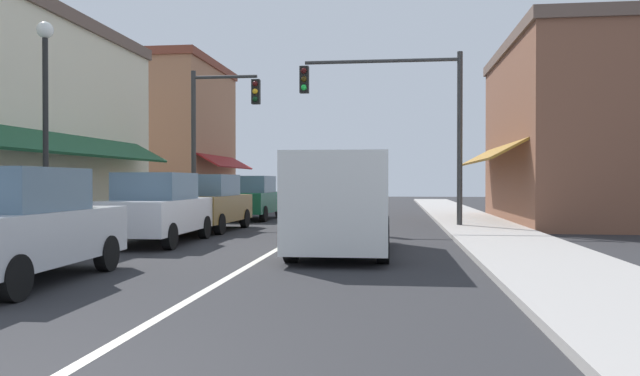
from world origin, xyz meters
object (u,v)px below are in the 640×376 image
parked_car_second_left (157,209)px  van_in_lane (343,200)px  parked_car_nearest_left (16,226)px  parked_car_far_left (253,198)px  street_lamp_left_near (45,98)px  traffic_signal_left_corner (215,123)px  parked_car_third_left (209,203)px  traffic_signal_mast_arm (403,108)px

parked_car_second_left → van_in_lane: size_ratio=0.79×
parked_car_nearest_left → parked_car_far_left: bearing=88.6°
parked_car_far_left → street_lamp_left_near: size_ratio=0.82×
van_in_lane → street_lamp_left_near: bearing=-174.6°
traffic_signal_left_corner → street_lamp_left_near: traffic_signal_left_corner is taller
parked_car_far_left → traffic_signal_left_corner: bearing=-110.9°
parked_car_third_left → street_lamp_left_near: 6.81m
traffic_signal_mast_arm → street_lamp_left_near: bearing=-134.6°
parked_car_nearest_left → traffic_signal_mast_arm: traffic_signal_mast_arm is taller
parked_car_second_left → traffic_signal_left_corner: bearing=94.7°
traffic_signal_left_corner → street_lamp_left_near: size_ratio=1.13×
van_in_lane → street_lamp_left_near: 6.88m
parked_car_third_left → traffic_signal_mast_arm: bearing=18.9°
parked_car_nearest_left → traffic_signal_mast_arm: size_ratio=0.71×
parked_car_third_left → street_lamp_left_near: street_lamp_left_near is taller
parked_car_nearest_left → parked_car_third_left: size_ratio=1.00×
van_in_lane → traffic_signal_left_corner: (-5.52, 8.80, 2.56)m
parked_car_second_left → parked_car_far_left: (0.16, 9.57, 0.00)m
parked_car_far_left → van_in_lane: van_in_lane is taller
van_in_lane → traffic_signal_mast_arm: traffic_signal_mast_arm is taller
street_lamp_left_near → parked_car_nearest_left: bearing=-64.2°
parked_car_nearest_left → van_in_lane: size_ratio=0.80×
parked_car_second_left → van_in_lane: van_in_lane is taller
parked_car_nearest_left → parked_car_far_left: same height
parked_car_second_left → street_lamp_left_near: 3.68m
parked_car_nearest_left → traffic_signal_left_corner: (-0.92, 13.36, 2.83)m
parked_car_second_left → parked_car_far_left: size_ratio=1.00×
van_in_lane → traffic_signal_mast_arm: (1.40, 7.28, 2.85)m
parked_car_nearest_left → van_in_lane: (4.60, 4.56, 0.27)m
van_in_lane → street_lamp_left_near: street_lamp_left_near is taller
parked_car_second_left → parked_car_third_left: (0.07, 3.98, 0.00)m
parked_car_third_left → parked_car_far_left: same height
parked_car_second_left → street_lamp_left_near: bearing=-130.1°
parked_car_nearest_left → street_lamp_left_near: street_lamp_left_near is taller
parked_car_far_left → street_lamp_left_near: 12.08m
parked_car_nearest_left → traffic_signal_left_corner: bearing=92.5°
van_in_lane → parked_car_far_left: bearing=112.2°
parked_car_far_left → van_in_lane: 11.92m
parked_car_second_left → traffic_signal_mast_arm: (6.17, 5.87, 3.12)m
traffic_signal_mast_arm → parked_car_third_left: bearing=-162.8°
parked_car_far_left → parked_car_second_left: bearing=-89.3°
parked_car_third_left → traffic_signal_mast_arm: (6.10, 1.88, 3.12)m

